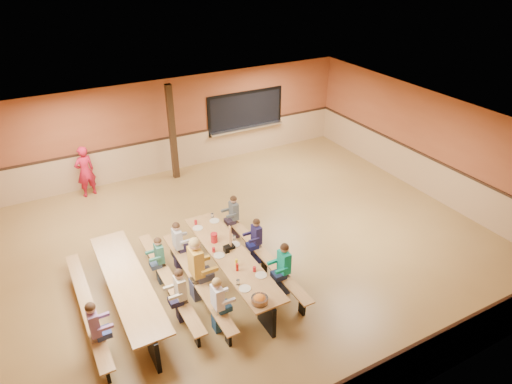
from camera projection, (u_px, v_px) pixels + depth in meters
ground at (245, 246)px, 11.29m from camera, size 12.00×12.00×0.00m
room_envelope at (245, 223)px, 10.95m from camera, size 12.04×10.04×3.02m
kitchen_pass_through at (246, 113)px, 15.46m from camera, size 2.78×0.28×1.38m
structural_post at (172, 133)px, 13.85m from camera, size 0.18×0.18×3.00m
cafeteria_table_main at (231, 263)px, 9.87m from camera, size 1.91×3.70×0.74m
cafeteria_table_second at (129, 288)px, 9.16m from camera, size 1.91×3.70×0.74m
seated_child_white_left at (218, 305)px, 8.62m from camera, size 0.38×0.31×1.23m
seated_adult_yellow at (197, 269)px, 9.36m from camera, size 0.50×0.41×1.47m
seated_child_grey_left at (178, 246)px, 10.30m from camera, size 0.36×0.30×1.20m
seated_child_teal_right at (284, 269)px, 9.53m from camera, size 0.39×0.32×1.25m
seated_child_navy_right at (256, 241)px, 10.47m from camera, size 0.35×0.29×1.17m
seated_child_char_right at (234, 217)px, 11.37m from camera, size 0.35×0.29×1.17m
seated_child_purple_sec at (96, 331)px, 8.04m from camera, size 0.38×0.31×1.24m
seated_child_green_sec at (160, 261)px, 9.87m from camera, size 0.34×0.28×1.15m
seated_child_tan_sec at (181, 295)px, 8.86m from camera, size 0.37×0.30×1.21m
standing_woman at (85, 171)px, 13.18m from camera, size 0.65×0.52×1.56m
punch_pitcher at (214, 238)px, 10.14m from camera, size 0.16×0.16×0.22m
chip_bowl at (260, 299)px, 8.46m from camera, size 0.32×0.32×0.15m
napkin_dispenser at (226, 249)px, 9.84m from camera, size 0.10×0.14×0.13m
condiment_mustard at (236, 263)px, 9.40m from camera, size 0.06×0.06×0.17m
condiment_ketchup at (237, 267)px, 9.27m from camera, size 0.06×0.06×0.17m
table_paddle at (231, 243)px, 9.93m from camera, size 0.16×0.16×0.56m
place_settings at (231, 253)px, 9.74m from camera, size 0.65×3.30×0.11m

